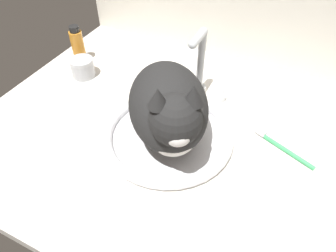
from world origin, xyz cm
name	(u,v)px	position (x,y,z in cm)	size (l,w,h in cm)	color
countertop	(185,137)	(0.00, 0.00, 1.50)	(104.18, 76.90, 3.00)	silver
backsplash_wall	(242,3)	(0.00, 39.65, 20.65)	(104.18, 2.40, 41.31)	silver
sink_basin	(168,135)	(-3.02, -3.34, 4.01)	(31.57, 31.57, 2.31)	white
faucet	(199,71)	(-3.02, 15.77, 10.60)	(16.51, 9.96, 19.80)	silver
cat	(169,108)	(-2.03, -4.84, 14.03)	(28.60, 33.78, 20.75)	black
metal_jar	(83,68)	(-37.37, 9.08, 5.85)	(6.91, 6.91, 5.66)	#B2B5BA
amber_bottle	(78,45)	(-43.59, 15.64, 8.52)	(3.95, 3.95, 11.76)	#C67A23
toothbrush	(282,147)	(22.62, 4.97, 3.63)	(14.96, 7.06, 1.70)	#3FB266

